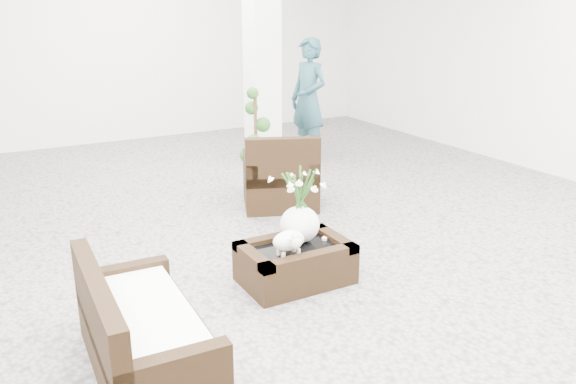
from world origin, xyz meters
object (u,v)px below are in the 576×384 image
armchair (280,169)px  topiary (256,142)px  coffee_table (295,265)px  loveseat (145,321)px

armchair → topiary: topiary is taller
coffee_table → topiary: 2.59m
armchair → loveseat: size_ratio=0.65×
coffee_table → armchair: bearing=65.4°
armchair → topiary: (-0.02, 0.59, 0.21)m
armchair → topiary: bearing=-65.8°
coffee_table → loveseat: bearing=-156.0°
coffee_table → loveseat: size_ratio=0.66×
topiary → armchair: bearing=-88.2°
coffee_table → topiary: (0.81, 2.41, 0.49)m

